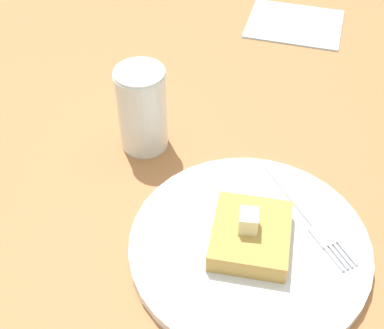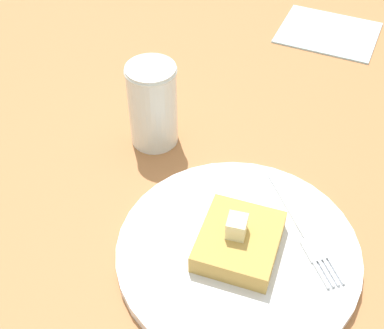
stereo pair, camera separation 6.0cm
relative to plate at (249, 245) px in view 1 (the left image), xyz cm
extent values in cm
cube|color=#AE7041|center=(-5.32, -11.31, -2.27)|extent=(121.41, 121.41, 2.93)
cylinder|color=white|center=(0.00, 0.00, -0.11)|extent=(25.69, 25.69, 1.39)
torus|color=#28517A|center=(0.00, 0.00, 0.19)|extent=(25.69, 25.69, 0.80)
cube|color=tan|center=(0.00, 0.00, 1.76)|extent=(9.11, 9.98, 2.35)
cube|color=beige|center=(0.39, -0.09, 4.02)|extent=(2.07, 2.28, 2.17)
cube|color=silver|center=(-4.77, -6.85, 0.77)|extent=(5.62, 9.19, 0.36)
cube|color=silver|center=(-7.87, -1.25, 0.77)|extent=(3.28, 3.51, 0.36)
cube|color=silver|center=(-10.04, 0.98, 0.77)|extent=(1.83, 2.96, 0.36)
cube|color=silver|center=(-9.56, 1.25, 0.77)|extent=(1.83, 2.96, 0.36)
cube|color=silver|center=(-9.08, 1.51, 0.77)|extent=(1.83, 2.96, 0.36)
cube|color=silver|center=(-8.60, 1.78, 0.77)|extent=(1.83, 2.96, 0.36)
cylinder|color=#4A1A0B|center=(13.24, -16.29, 3.09)|extent=(5.60, 5.60, 7.79)
cylinder|color=silver|center=(13.24, -16.29, 4.81)|extent=(6.08, 6.08, 11.22)
torus|color=silver|center=(13.24, -16.29, 9.97)|extent=(6.34, 6.34, 0.50)
cube|color=#ABCBD9|center=(-8.46, -47.26, -0.65)|extent=(17.97, 15.98, 0.30)
camera|label=1|loc=(4.06, 34.52, 46.29)|focal=50.00mm
camera|label=2|loc=(-1.91, 33.73, 46.29)|focal=50.00mm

